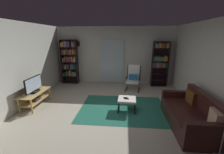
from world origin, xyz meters
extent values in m
plane|color=#B8B29D|center=(0.00, 0.00, 0.00)|extent=(7.02, 7.02, 0.00)
cube|color=beige|center=(0.00, 2.90, 1.30)|extent=(5.60, 0.06, 2.60)
cube|color=beige|center=(-2.70, 0.00, 1.30)|extent=(0.06, 6.00, 2.60)
cube|color=beige|center=(2.70, 0.00, 1.30)|extent=(0.06, 6.00, 2.60)
cube|color=silver|center=(-0.13, 2.83, 1.05)|extent=(1.10, 0.01, 2.00)
cube|color=#246B56|center=(0.42, 0.28, 0.00)|extent=(2.61, 1.90, 0.01)
cube|color=tan|center=(-2.37, 0.26, 0.45)|extent=(0.49, 1.12, 0.02)
cube|color=tan|center=(-2.37, 0.26, 0.21)|extent=(0.45, 1.06, 0.02)
cylinder|color=tan|center=(-2.18, -0.25, 0.22)|extent=(0.05, 0.05, 0.44)
cylinder|color=tan|center=(-2.18, 0.77, 0.22)|extent=(0.05, 0.05, 0.44)
cylinder|color=tan|center=(-2.57, -0.25, 0.22)|extent=(0.05, 0.05, 0.44)
cylinder|color=tan|center=(-2.57, 0.77, 0.22)|extent=(0.05, 0.05, 0.44)
cube|color=#28282D|center=(-2.37, 0.19, 0.25)|extent=(0.30, 0.28, 0.07)
cube|color=black|center=(-2.37, 0.26, 0.48)|extent=(0.20, 0.32, 0.05)
cube|color=black|center=(-2.37, 0.26, 0.73)|extent=(0.04, 0.80, 0.45)
cube|color=silver|center=(-2.35, 0.26, 0.73)|extent=(0.01, 0.75, 0.40)
cube|color=black|center=(-2.46, 2.67, 1.02)|extent=(0.02, 0.30, 2.03)
cube|color=black|center=(-1.74, 2.67, 1.02)|extent=(0.02, 0.30, 2.03)
cube|color=black|center=(-2.10, 2.81, 1.02)|extent=(0.73, 0.02, 2.03)
cube|color=black|center=(-2.10, 2.67, 0.02)|extent=(0.70, 0.28, 0.02)
cube|color=black|center=(-2.10, 2.67, 0.34)|extent=(0.70, 0.28, 0.02)
cube|color=black|center=(-2.10, 2.67, 0.68)|extent=(0.70, 0.28, 0.02)
cube|color=black|center=(-2.10, 2.67, 1.02)|extent=(0.70, 0.28, 0.02)
cube|color=black|center=(-2.10, 2.67, 1.35)|extent=(0.70, 0.28, 0.02)
cube|color=black|center=(-2.10, 2.67, 1.69)|extent=(0.70, 0.28, 0.02)
cube|color=black|center=(-2.10, 2.67, 2.02)|extent=(0.70, 0.28, 0.02)
cube|color=#569A8D|center=(-2.42, 2.67, 0.42)|extent=(0.03, 0.16, 0.15)
cube|color=black|center=(-2.38, 2.65, 0.43)|extent=(0.04, 0.11, 0.17)
cube|color=#1E2E23|center=(-2.32, 2.68, 0.43)|extent=(0.04, 0.21, 0.17)
cube|color=olive|center=(-2.28, 2.67, 0.46)|extent=(0.03, 0.12, 0.23)
cube|color=#375FAA|center=(-2.24, 2.67, 0.43)|extent=(0.04, 0.11, 0.16)
cube|color=black|center=(-2.20, 2.69, 0.44)|extent=(0.02, 0.20, 0.19)
cube|color=orange|center=(-2.17, 2.69, 0.46)|extent=(0.03, 0.16, 0.23)
cube|color=beige|center=(-2.12, 2.67, 0.48)|extent=(0.03, 0.15, 0.27)
cube|color=#5897A4|center=(-2.08, 2.65, 0.48)|extent=(0.02, 0.11, 0.27)
cube|color=red|center=(-2.05, 2.69, 0.42)|extent=(0.04, 0.10, 0.15)
cube|color=orange|center=(-2.01, 2.67, 0.45)|extent=(0.02, 0.12, 0.20)
cube|color=orange|center=(-1.98, 2.68, 0.44)|extent=(0.03, 0.15, 0.18)
cube|color=#579090|center=(-1.94, 2.68, 0.45)|extent=(0.03, 0.15, 0.21)
cube|color=teal|center=(-1.89, 2.68, 0.45)|extent=(0.04, 0.17, 0.20)
cube|color=beige|center=(-1.85, 2.66, 0.44)|extent=(0.02, 0.15, 0.19)
cube|color=black|center=(-1.80, 2.68, 0.44)|extent=(0.04, 0.18, 0.19)
cube|color=#923B8F|center=(-2.43, 2.66, 0.81)|extent=(0.02, 0.12, 0.25)
cube|color=#262B1F|center=(-2.39, 2.68, 0.78)|extent=(0.04, 0.13, 0.20)
cube|color=#2C9049|center=(-2.33, 2.68, 0.77)|extent=(0.04, 0.20, 0.16)
cube|color=gold|center=(-2.28, 2.68, 0.79)|extent=(0.04, 0.22, 0.21)
cube|color=black|center=(-2.24, 2.67, 0.80)|extent=(0.03, 0.12, 0.24)
cube|color=#8F3389|center=(-2.20, 2.66, 0.79)|extent=(0.04, 0.14, 0.22)
cube|color=#A03091|center=(-2.16, 2.67, 0.81)|extent=(0.03, 0.14, 0.25)
cube|color=#2A2729|center=(-2.12, 2.66, 0.81)|extent=(0.04, 0.23, 0.26)
cube|color=#9D4099|center=(-2.07, 2.67, 0.78)|extent=(0.04, 0.12, 0.19)
cube|color=teal|center=(-2.02, 2.69, 0.81)|extent=(0.03, 0.23, 0.26)
cube|color=brown|center=(-1.99, 2.69, 0.77)|extent=(0.02, 0.11, 0.17)
cube|color=slate|center=(-1.95, 2.66, 0.80)|extent=(0.03, 0.21, 0.22)
cube|color=#1B1734|center=(-1.92, 2.69, 0.81)|extent=(0.02, 0.17, 0.25)
cube|color=teal|center=(-1.89, 2.66, 0.82)|extent=(0.02, 0.12, 0.27)
cube|color=brown|center=(-1.85, 2.68, 0.77)|extent=(0.04, 0.12, 0.17)
cube|color=#1D2D1E|center=(-1.81, 2.66, 0.80)|extent=(0.03, 0.22, 0.23)
cube|color=orange|center=(-2.42, 2.69, 1.11)|extent=(0.03, 0.11, 0.17)
cube|color=beige|center=(-2.38, 2.67, 1.11)|extent=(0.04, 0.23, 0.17)
cube|color=#9C4585|center=(-2.34, 2.69, 1.12)|extent=(0.02, 0.16, 0.19)
cube|color=orange|center=(-2.31, 2.69, 1.14)|extent=(0.04, 0.14, 0.24)
cube|color=olive|center=(-2.27, 2.69, 1.14)|extent=(0.02, 0.21, 0.24)
cube|color=#2E191F|center=(-2.24, 2.67, 1.10)|extent=(0.03, 0.14, 0.16)
cube|color=orange|center=(-2.22, 2.68, 1.14)|extent=(0.02, 0.14, 0.23)
cube|color=#923D8E|center=(-2.19, 2.68, 1.13)|extent=(0.02, 0.24, 0.21)
cube|color=#335BB6|center=(-2.16, 2.67, 1.15)|extent=(0.02, 0.20, 0.25)
cube|color=#C73A34|center=(-2.12, 2.66, 1.14)|extent=(0.04, 0.19, 0.23)
cube|color=brown|center=(-2.08, 2.65, 1.15)|extent=(0.02, 0.16, 0.25)
cube|color=#883F84|center=(-2.05, 2.67, 1.15)|extent=(0.03, 0.16, 0.25)
cube|color=red|center=(-2.01, 2.67, 1.14)|extent=(0.03, 0.14, 0.23)
cube|color=olive|center=(-1.96, 2.67, 1.15)|extent=(0.04, 0.20, 0.25)
cube|color=red|center=(-1.91, 2.67, 1.13)|extent=(0.03, 0.21, 0.20)
cube|color=orange|center=(-1.88, 2.68, 1.13)|extent=(0.03, 0.18, 0.22)
cube|color=#5B8F9F|center=(-1.84, 2.66, 1.13)|extent=(0.03, 0.21, 0.21)
cube|color=beige|center=(-1.81, 2.66, 1.16)|extent=(0.02, 0.20, 0.26)
cube|color=#2E8445|center=(-2.42, 2.67, 1.46)|extent=(0.03, 0.19, 0.20)
cube|color=#8F498D|center=(-2.38, 2.66, 1.50)|extent=(0.04, 0.11, 0.27)
cube|color=red|center=(-2.35, 2.66, 1.49)|extent=(0.02, 0.20, 0.26)
cube|color=orange|center=(-2.31, 2.68, 1.45)|extent=(0.04, 0.17, 0.19)
cube|color=beige|center=(-2.27, 2.65, 1.45)|extent=(0.02, 0.17, 0.18)
cube|color=brown|center=(-2.24, 2.66, 1.49)|extent=(0.04, 0.10, 0.26)
cube|color=#C83F26|center=(-2.20, 2.67, 1.49)|extent=(0.03, 0.11, 0.26)
cube|color=#307A49|center=(-2.16, 2.67, 1.47)|extent=(0.02, 0.17, 0.21)
cube|color=brown|center=(-2.12, 2.69, 1.46)|extent=(0.04, 0.12, 0.19)
cube|color=#923584|center=(-2.06, 2.68, 1.48)|extent=(0.04, 0.13, 0.23)
cube|color=orange|center=(-2.01, 2.67, 1.48)|extent=(0.04, 0.15, 0.23)
cube|color=#8F4288|center=(-1.96, 2.67, 1.48)|extent=(0.04, 0.24, 0.25)
cube|color=#388651|center=(-1.92, 2.66, 1.45)|extent=(0.03, 0.14, 0.17)
cube|color=orange|center=(-1.88, 2.68, 1.49)|extent=(0.03, 0.19, 0.26)
cube|color=red|center=(-1.85, 2.67, 1.50)|extent=(0.03, 0.15, 0.27)
cube|color=orange|center=(-1.81, 2.68, 1.47)|extent=(0.02, 0.13, 0.21)
cube|color=beige|center=(-2.42, 2.67, 1.79)|extent=(0.03, 0.22, 0.18)
cube|color=beige|center=(-2.39, 2.67, 1.81)|extent=(0.03, 0.14, 0.22)
cube|color=#9D9237|center=(-2.35, 2.69, 1.79)|extent=(0.04, 0.19, 0.18)
cube|color=orange|center=(-2.30, 2.66, 1.83)|extent=(0.03, 0.18, 0.26)
cube|color=purple|center=(-2.26, 2.67, 1.78)|extent=(0.03, 0.13, 0.16)
cube|color=beige|center=(-2.22, 2.67, 1.82)|extent=(0.04, 0.21, 0.24)
cube|color=#3067A4|center=(-2.17, 2.66, 1.83)|extent=(0.04, 0.16, 0.25)
cube|color=#974996|center=(-2.13, 2.67, 1.83)|extent=(0.02, 0.14, 0.25)
cube|color=#A59E32|center=(-2.10, 2.68, 1.81)|extent=(0.02, 0.10, 0.23)
cube|color=#923191|center=(-2.06, 2.69, 1.80)|extent=(0.04, 0.15, 0.21)
cube|color=black|center=(-2.01, 2.67, 1.81)|extent=(0.03, 0.19, 0.23)
cube|color=black|center=(-1.97, 2.69, 1.78)|extent=(0.04, 0.11, 0.15)
cube|color=orange|center=(-1.92, 2.69, 1.83)|extent=(0.03, 0.15, 0.26)
cube|color=teal|center=(-1.88, 2.65, 1.80)|extent=(0.04, 0.14, 0.19)
cube|color=#3D5EB5|center=(-1.83, 2.69, 1.78)|extent=(0.02, 0.20, 0.17)
cube|color=red|center=(-1.79, 2.66, 1.83)|extent=(0.03, 0.24, 0.25)
cube|color=black|center=(1.66, 2.60, 0.98)|extent=(0.02, 0.30, 1.97)
cube|color=black|center=(2.33, 2.60, 0.98)|extent=(0.02, 0.30, 1.97)
cube|color=black|center=(1.99, 2.74, 0.98)|extent=(0.68, 0.02, 1.97)
cube|color=black|center=(1.99, 2.60, 0.02)|extent=(0.65, 0.28, 0.02)
cube|color=black|center=(1.99, 2.60, 0.28)|extent=(0.65, 0.28, 0.02)
cube|color=black|center=(1.99, 2.60, 0.56)|extent=(0.65, 0.28, 0.02)
cube|color=black|center=(1.99, 2.60, 0.84)|extent=(0.65, 0.28, 0.02)
cube|color=black|center=(1.99, 2.60, 1.12)|extent=(0.65, 0.28, 0.02)
cube|color=black|center=(1.99, 2.60, 1.40)|extent=(0.65, 0.28, 0.02)
cube|color=black|center=(1.99, 2.60, 1.68)|extent=(0.65, 0.28, 0.02)
cube|color=black|center=(1.99, 2.60, 1.95)|extent=(0.65, 0.28, 0.02)
cube|color=slate|center=(1.70, 2.61, 0.95)|extent=(0.03, 0.23, 0.21)
cube|color=#93438B|center=(1.74, 2.59, 0.95)|extent=(0.02, 0.18, 0.21)
cube|color=#3E66B2|center=(1.79, 2.60, 0.97)|extent=(0.04, 0.19, 0.23)
cube|color=brown|center=(1.84, 2.61, 0.94)|extent=(0.03, 0.21, 0.17)
cube|color=orange|center=(1.88, 2.61, 0.97)|extent=(0.03, 0.24, 0.23)
cube|color=teal|center=(1.92, 2.61, 0.95)|extent=(0.03, 0.19, 0.20)
cube|color=orange|center=(1.96, 2.59, 0.96)|extent=(0.03, 0.12, 0.22)
cube|color=red|center=(1.99, 2.59, 0.93)|extent=(0.02, 0.20, 0.15)
cube|color=#993E8C|center=(2.03, 2.60, 0.96)|extent=(0.03, 0.12, 0.23)
cube|color=#A69A2E|center=(2.07, 2.62, 0.96)|extent=(0.03, 0.15, 0.21)
cube|color=brown|center=(2.11, 2.58, 0.96)|extent=(0.04, 0.21, 0.21)
cube|color=#529D91|center=(2.16, 2.58, 0.95)|extent=(0.03, 0.18, 0.20)
cube|color=#3C8352|center=(2.20, 2.59, 0.96)|extent=(0.04, 0.16, 0.21)
cube|color=black|center=(2.25, 2.59, 0.95)|extent=(0.02, 0.22, 0.20)
cube|color=brown|center=(2.29, 2.59, 0.96)|extent=(0.03, 0.17, 0.21)
cube|color=orange|center=(1.70, 2.61, 1.21)|extent=(0.04, 0.16, 0.15)
cube|color=teal|center=(1.75, 2.61, 1.22)|extent=(0.04, 0.19, 0.18)
cube|color=teal|center=(1.79, 2.61, 1.25)|extent=(0.02, 0.20, 0.24)
cube|color=#A99D35|center=(1.82, 2.60, 1.25)|extent=(0.03, 0.10, 0.24)
cube|color=#54948C|center=(1.86, 2.59, 1.22)|extent=(0.04, 0.10, 0.18)
cube|color=#36883C|center=(1.90, 2.61, 1.25)|extent=(0.03, 0.17, 0.23)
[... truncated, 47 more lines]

